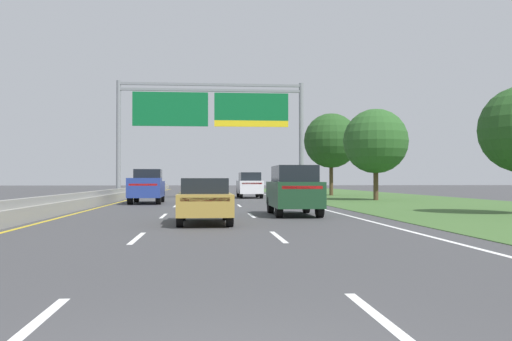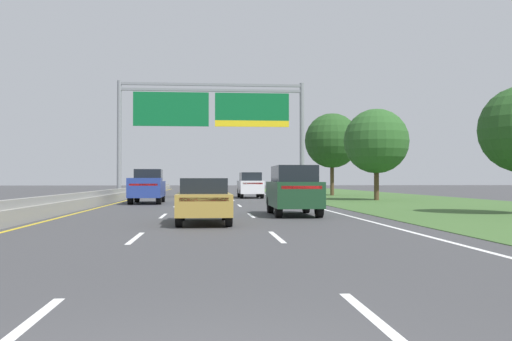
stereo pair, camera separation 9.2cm
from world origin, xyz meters
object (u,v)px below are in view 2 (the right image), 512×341
at_px(pickup_truck_blue, 147,187).
at_px(roadside_tree_mid, 376,141).
at_px(car_gold_centre_lane_sedan, 204,200).
at_px(car_black_centre_lane_sedan, 209,188).
at_px(car_white_right_lane_suv, 250,185).
at_px(overhead_sign_gantry, 212,115).
at_px(roadside_tree_far, 332,141).
at_px(car_darkgreen_right_lane_suv, 293,190).

distance_m(pickup_truck_blue, roadside_tree_mid, 16.90).
height_order(car_gold_centre_lane_sedan, roadside_tree_mid, roadside_tree_mid).
height_order(car_black_centre_lane_sedan, car_white_right_lane_suv, car_white_right_lane_suv).
relative_size(overhead_sign_gantry, car_white_right_lane_suv, 3.19).
relative_size(overhead_sign_gantry, car_black_centre_lane_sedan, 3.38).
xyz_separation_m(overhead_sign_gantry, roadside_tree_far, (11.45, 7.29, -1.50)).
bearing_deg(car_darkgreen_right_lane_suv, pickup_truck_blue, 30.82).
bearing_deg(overhead_sign_gantry, car_white_right_lane_suv, 21.64).
bearing_deg(car_black_centre_lane_sedan, overhead_sign_gantry, -174.12).
height_order(car_white_right_lane_suv, roadside_tree_mid, roadside_tree_mid).
height_order(pickup_truck_blue, car_darkgreen_right_lane_suv, pickup_truck_blue).
distance_m(car_white_right_lane_suv, car_darkgreen_right_lane_suv, 22.90).
height_order(car_white_right_lane_suv, car_darkgreen_right_lane_suv, same).
xyz_separation_m(car_white_right_lane_suv, roadside_tree_far, (8.26, 6.03, 4.13)).
bearing_deg(car_gold_centre_lane_sedan, car_darkgreen_right_lane_suv, -43.01).
height_order(car_darkgreen_right_lane_suv, roadside_tree_mid, roadside_tree_mid).
xyz_separation_m(car_black_centre_lane_sedan, car_gold_centre_lane_sedan, (-0.19, -29.00, 0.00)).
distance_m(car_gold_centre_lane_sedan, roadside_tree_mid, 24.37).
xyz_separation_m(car_darkgreen_right_lane_suv, roadside_tree_mid, (8.65, 16.53, 3.24)).
height_order(overhead_sign_gantry, roadside_tree_far, overhead_sign_gantry).
height_order(car_white_right_lane_suv, roadside_tree_far, roadside_tree_far).
bearing_deg(car_darkgreen_right_lane_suv, car_black_centre_lane_sedan, 8.67).
height_order(overhead_sign_gantry, car_white_right_lane_suv, overhead_sign_gantry).
xyz_separation_m(pickup_truck_blue, car_gold_centre_lane_sedan, (3.75, -17.00, -0.26)).
height_order(overhead_sign_gantry, roadside_tree_mid, overhead_sign_gantry).
bearing_deg(car_white_right_lane_suv, car_darkgreen_right_lane_suv, 179.72).
relative_size(car_black_centre_lane_sedan, car_darkgreen_right_lane_suv, 0.94).
distance_m(roadside_tree_mid, roadside_tree_far, 12.44).
height_order(pickup_truck_blue, car_white_right_lane_suv, pickup_truck_blue).
xyz_separation_m(overhead_sign_gantry, car_gold_centre_lane_sedan, (-0.42, -25.78, -5.90)).
relative_size(car_darkgreen_right_lane_suv, roadside_tree_far, 0.60).
xyz_separation_m(overhead_sign_gantry, roadside_tree_mid, (12.00, -5.11, -2.38)).
height_order(car_black_centre_lane_sedan, roadside_tree_mid, roadside_tree_mid).
relative_size(car_black_centre_lane_sedan, car_gold_centre_lane_sedan, 1.01).
distance_m(overhead_sign_gantry, car_white_right_lane_suv, 6.59).
bearing_deg(roadside_tree_mid, car_black_centre_lane_sedan, 145.75).
bearing_deg(pickup_truck_blue, roadside_tree_mid, -78.25).
bearing_deg(overhead_sign_gantry, roadside_tree_far, 32.49).
distance_m(car_white_right_lane_suv, roadside_tree_mid, 11.35).
bearing_deg(roadside_tree_mid, car_gold_centre_lane_sedan, -120.99).
height_order(pickup_truck_blue, car_gold_centre_lane_sedan, pickup_truck_blue).
xyz_separation_m(overhead_sign_gantry, pickup_truck_blue, (-4.17, -8.78, -5.65)).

